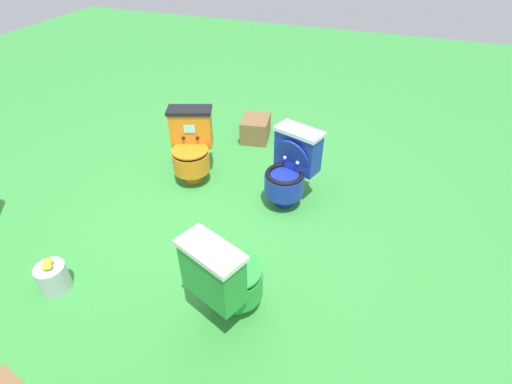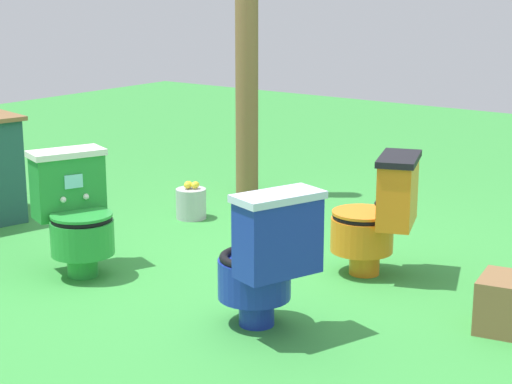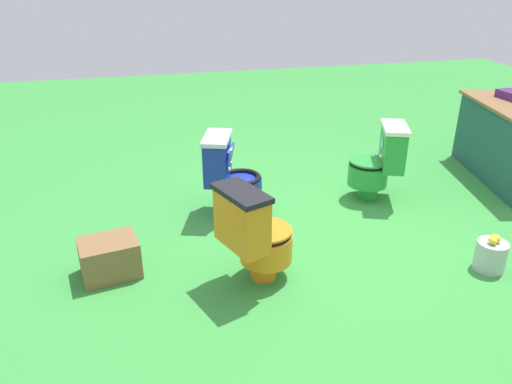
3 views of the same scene
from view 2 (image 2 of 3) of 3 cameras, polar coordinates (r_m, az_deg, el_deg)
ground at (r=5.17m, az=-0.82°, el=-5.54°), size 14.00×14.00×0.00m
toilet_orange at (r=5.15m, az=7.95°, el=-1.46°), size 0.55×0.60×0.73m
toilet_green at (r=5.25m, az=-11.66°, el=-1.31°), size 0.56×0.61×0.73m
toilet_blue at (r=4.31m, az=0.60°, el=-4.33°), size 0.54×0.60×0.73m
wooden_post at (r=6.89m, az=-0.61°, el=9.02°), size 0.18×0.18×2.27m
lemon_bucket at (r=6.38m, az=-4.25°, el=-0.69°), size 0.22×0.22×0.28m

